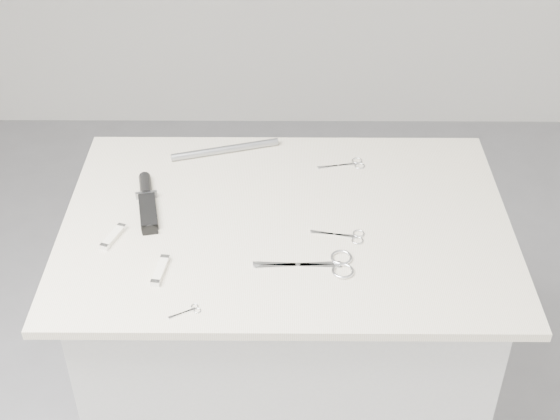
{
  "coord_description": "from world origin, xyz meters",
  "views": [
    {
      "loc": [
        -0.01,
        -1.38,
        1.99
      ],
      "look_at": [
        -0.01,
        0.04,
        0.92
      ],
      "focal_mm": 50.0,
      "sensor_mm": 36.0,
      "label": 1
    }
  ],
  "objects_px": {
    "embroidery_scissors_b": "(349,164)",
    "pocket_knife_b": "(113,237)",
    "tiny_scissors": "(189,311)",
    "sheathed_knife": "(147,200)",
    "pocket_knife_a": "(160,270)",
    "embroidery_scissors_a": "(347,236)",
    "large_shears": "(326,264)",
    "plinth": "(285,363)",
    "metal_rail": "(225,149)"
  },
  "relations": [
    {
      "from": "embroidery_scissors_b",
      "to": "tiny_scissors",
      "type": "xyz_separation_m",
      "value": [
        -0.35,
        -0.52,
        -0.0
      ]
    },
    {
      "from": "large_shears",
      "to": "sheathed_knife",
      "type": "relative_size",
      "value": 1.0
    },
    {
      "from": "pocket_knife_a",
      "to": "embroidery_scissors_b",
      "type": "bearing_deg",
      "value": -38.22
    },
    {
      "from": "large_shears",
      "to": "pocket_knife_b",
      "type": "distance_m",
      "value": 0.47
    },
    {
      "from": "plinth",
      "to": "sheathed_knife",
      "type": "bearing_deg",
      "value": 168.58
    },
    {
      "from": "large_shears",
      "to": "embroidery_scissors_b",
      "type": "xyz_separation_m",
      "value": [
        0.07,
        0.38,
        -0.0
      ]
    },
    {
      "from": "sheathed_knife",
      "to": "pocket_knife_a",
      "type": "bearing_deg",
      "value": -177.09
    },
    {
      "from": "plinth",
      "to": "pocket_knife_a",
      "type": "bearing_deg",
      "value": -145.45
    },
    {
      "from": "large_shears",
      "to": "pocket_knife_a",
      "type": "height_order",
      "value": "pocket_knife_a"
    },
    {
      "from": "embroidery_scissors_a",
      "to": "pocket_knife_a",
      "type": "bearing_deg",
      "value": -152.72
    },
    {
      "from": "embroidery_scissors_b",
      "to": "pocket_knife_a",
      "type": "distance_m",
      "value": 0.58
    },
    {
      "from": "pocket_knife_b",
      "to": "sheathed_knife",
      "type": "bearing_deg",
      "value": -1.75
    },
    {
      "from": "large_shears",
      "to": "embroidery_scissors_a",
      "type": "xyz_separation_m",
      "value": [
        0.05,
        0.1,
        -0.0
      ]
    },
    {
      "from": "plinth",
      "to": "tiny_scissors",
      "type": "height_order",
      "value": "tiny_scissors"
    },
    {
      "from": "embroidery_scissors_a",
      "to": "embroidery_scissors_b",
      "type": "distance_m",
      "value": 0.28
    },
    {
      "from": "pocket_knife_a",
      "to": "metal_rail",
      "type": "bearing_deg",
      "value": -5.3
    },
    {
      "from": "large_shears",
      "to": "pocket_knife_b",
      "type": "bearing_deg",
      "value": 168.72
    },
    {
      "from": "embroidery_scissors_b",
      "to": "sheathed_knife",
      "type": "bearing_deg",
      "value": -173.18
    },
    {
      "from": "large_shears",
      "to": "sheathed_knife",
      "type": "xyz_separation_m",
      "value": [
        -0.4,
        0.22,
        0.0
      ]
    },
    {
      "from": "embroidery_scissors_b",
      "to": "pocket_knife_b",
      "type": "distance_m",
      "value": 0.61
    },
    {
      "from": "pocket_knife_a",
      "to": "sheathed_knife",
      "type": "bearing_deg",
      "value": 22.05
    },
    {
      "from": "sheathed_knife",
      "to": "pocket_knife_b",
      "type": "xyz_separation_m",
      "value": [
        -0.05,
        -0.13,
        -0.0
      ]
    },
    {
      "from": "metal_rail",
      "to": "pocket_knife_b",
      "type": "bearing_deg",
      "value": -122.67
    },
    {
      "from": "large_shears",
      "to": "embroidery_scissors_a",
      "type": "distance_m",
      "value": 0.11
    },
    {
      "from": "sheathed_knife",
      "to": "pocket_knife_b",
      "type": "height_order",
      "value": "sheathed_knife"
    },
    {
      "from": "tiny_scissors",
      "to": "pocket_knife_a",
      "type": "xyz_separation_m",
      "value": [
        -0.07,
        0.11,
        0.0
      ]
    },
    {
      "from": "plinth",
      "to": "pocket_knife_a",
      "type": "xyz_separation_m",
      "value": [
        -0.26,
        -0.18,
        0.48
      ]
    },
    {
      "from": "sheathed_knife",
      "to": "pocket_knife_a",
      "type": "xyz_separation_m",
      "value": [
        0.06,
        -0.24,
        -0.0
      ]
    },
    {
      "from": "sheathed_knife",
      "to": "pocket_knife_a",
      "type": "relative_size",
      "value": 2.28
    },
    {
      "from": "embroidery_scissors_a",
      "to": "metal_rail",
      "type": "xyz_separation_m",
      "value": [
        -0.29,
        0.34,
        0.01
      ]
    },
    {
      "from": "large_shears",
      "to": "embroidery_scissors_b",
      "type": "distance_m",
      "value": 0.38
    },
    {
      "from": "plinth",
      "to": "embroidery_scissors_a",
      "type": "relative_size",
      "value": 7.64
    },
    {
      "from": "embroidery_scissors_b",
      "to": "tiny_scissors",
      "type": "distance_m",
      "value": 0.62
    },
    {
      "from": "large_shears",
      "to": "embroidery_scissors_a",
      "type": "bearing_deg",
      "value": 61.91
    },
    {
      "from": "large_shears",
      "to": "sheathed_knife",
      "type": "height_order",
      "value": "sheathed_knife"
    },
    {
      "from": "large_shears",
      "to": "pocket_knife_b",
      "type": "height_order",
      "value": "pocket_knife_b"
    },
    {
      "from": "sheathed_knife",
      "to": "metal_rail",
      "type": "distance_m",
      "value": 0.27
    },
    {
      "from": "embroidery_scissors_a",
      "to": "sheathed_knife",
      "type": "distance_m",
      "value": 0.47
    },
    {
      "from": "tiny_scissors",
      "to": "pocket_knife_a",
      "type": "relative_size",
      "value": 0.69
    },
    {
      "from": "embroidery_scissors_b",
      "to": "sheathed_knife",
      "type": "distance_m",
      "value": 0.5
    },
    {
      "from": "pocket_knife_b",
      "to": "embroidery_scissors_b",
      "type": "bearing_deg",
      "value": -40.9
    },
    {
      "from": "pocket_knife_a",
      "to": "pocket_knife_b",
      "type": "relative_size",
      "value": 1.05
    },
    {
      "from": "sheathed_knife",
      "to": "tiny_scissors",
      "type": "bearing_deg",
      "value": -171.21
    },
    {
      "from": "metal_rail",
      "to": "sheathed_knife",
      "type": "bearing_deg",
      "value": -128.29
    },
    {
      "from": "plinth",
      "to": "tiny_scissors",
      "type": "distance_m",
      "value": 0.59
    },
    {
      "from": "embroidery_scissors_a",
      "to": "tiny_scissors",
      "type": "height_order",
      "value": "same"
    },
    {
      "from": "pocket_knife_a",
      "to": "pocket_knife_b",
      "type": "height_order",
      "value": "same"
    },
    {
      "from": "embroidery_scissors_b",
      "to": "pocket_knife_b",
      "type": "relative_size",
      "value": 1.37
    },
    {
      "from": "pocket_knife_b",
      "to": "metal_rail",
      "type": "bearing_deg",
      "value": -12.34
    },
    {
      "from": "plinth",
      "to": "embroidery_scissors_a",
      "type": "xyz_separation_m",
      "value": [
        0.13,
        -0.06,
        0.47
      ]
    }
  ]
}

